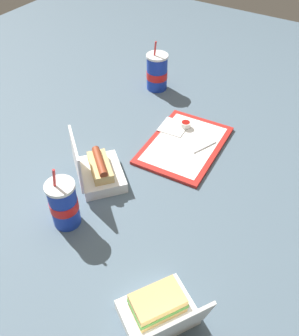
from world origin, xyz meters
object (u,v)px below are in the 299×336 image
at_px(plastic_fork, 204,147).
at_px(soda_cup_left, 64,204).
at_px(clamshell_hotdog_back, 98,171).
at_px(ketchup_cup, 186,124).
at_px(clamshell_sandwich_front, 159,311).
at_px(soda_cup_front, 157,72).
at_px(food_tray, 184,145).

xyz_separation_m(plastic_fork, soda_cup_left, (0.53, -0.21, 0.07)).
bearing_deg(clamshell_hotdog_back, ketchup_cup, 163.61).
bearing_deg(clamshell_sandwich_front, plastic_fork, -163.48).
bearing_deg(plastic_fork, soda_cup_front, -103.91).
distance_m(plastic_fork, clamshell_sandwich_front, 0.67).
bearing_deg(clamshell_sandwich_front, ketchup_cup, -156.65).
xyz_separation_m(plastic_fork, clamshell_hotdog_back, (0.33, -0.24, 0.03)).
distance_m(ketchup_cup, soda_cup_front, 0.34).
xyz_separation_m(food_tray, ketchup_cup, (-0.09, -0.05, 0.02)).
xyz_separation_m(clamshell_hotdog_back, soda_cup_front, (-0.62, -0.14, 0.04)).
height_order(plastic_fork, clamshell_sandwich_front, clamshell_sandwich_front).
height_order(ketchup_cup, clamshell_hotdog_back, clamshell_hotdog_back).
bearing_deg(soda_cup_left, clamshell_hotdog_back, -170.85).
relative_size(plastic_fork, soda_cup_left, 0.50).
bearing_deg(soda_cup_left, soda_cup_front, -167.97).
distance_m(food_tray, soda_cup_front, 0.44).
xyz_separation_m(food_tray, soda_cup_front, (-0.30, -0.31, 0.07)).
bearing_deg(plastic_fork, food_tray, -51.31).
bearing_deg(food_tray, clamshell_hotdog_back, -27.73).
bearing_deg(plastic_fork, clamshell_hotdog_back, -12.62).
bearing_deg(ketchup_cup, food_tray, 26.28).
bearing_deg(soda_cup_left, ketchup_cup, 171.76).
height_order(food_tray, clamshell_hotdog_back, clamshell_hotdog_back).
bearing_deg(soda_cup_front, plastic_fork, 53.31).
relative_size(soda_cup_left, soda_cup_front, 0.99).
xyz_separation_m(ketchup_cup, soda_cup_front, (-0.21, -0.26, 0.05)).
height_order(ketchup_cup, soda_cup_left, soda_cup_left).
relative_size(food_tray, soda_cup_left, 1.74).
relative_size(clamshell_hotdog_back, clamshell_sandwich_front, 1.00).
bearing_deg(soda_cup_front, ketchup_cup, 51.03).
distance_m(clamshell_hotdog_back, soda_cup_left, 0.20).
xyz_separation_m(plastic_fork, clamshell_sandwich_front, (0.65, 0.19, 0.03)).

